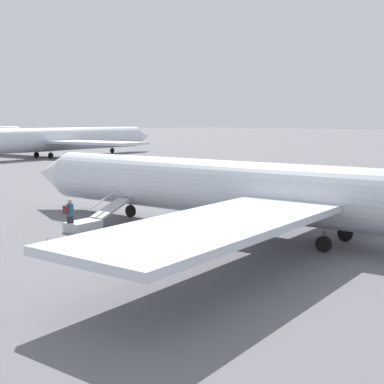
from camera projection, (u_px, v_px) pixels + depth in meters
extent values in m
plane|color=slate|center=(276.00, 238.00, 26.00)|extent=(600.00, 600.00, 0.00)
cylinder|color=silver|center=(277.00, 193.00, 25.70)|extent=(29.63, 8.02, 2.87)
cone|color=silver|center=(55.00, 173.00, 35.32)|extent=(3.60, 3.32, 2.81)
cube|color=silver|center=(214.00, 226.00, 18.76)|extent=(6.70, 13.04, 0.29)
cube|color=silver|center=(361.00, 184.00, 30.96)|extent=(6.70, 13.04, 0.29)
cylinder|color=black|center=(131.00, 211.00, 31.60)|extent=(0.73, 0.30, 0.71)
cylinder|color=#4C4C51|center=(130.00, 203.00, 31.54)|extent=(0.13, 0.13, 0.22)
cylinder|color=black|center=(324.00, 244.00, 23.18)|extent=(0.73, 0.30, 0.71)
cylinder|color=#4C4C51|center=(324.00, 233.00, 23.12)|extent=(0.13, 0.13, 0.22)
cylinder|color=black|center=(345.00, 234.00, 25.24)|extent=(0.73, 0.30, 0.71)
cylinder|color=#4C4C51|center=(346.00, 224.00, 25.18)|extent=(0.13, 0.13, 0.22)
cone|color=silver|center=(26.00, 135.00, 111.51)|extent=(5.18, 5.19, 3.46)
cylinder|color=silver|center=(61.00, 139.00, 83.67)|extent=(11.10, 35.83, 3.56)
cone|color=silver|center=(142.00, 136.00, 99.98)|extent=(4.24, 4.57, 3.49)
cube|color=silver|center=(13.00, 140.00, 87.43)|extent=(15.94, 8.77, 0.36)
cube|color=silver|center=(96.00, 143.00, 77.04)|extent=(15.94, 8.77, 0.36)
cylinder|color=black|center=(112.00, 151.00, 93.54)|extent=(0.40, 0.91, 0.88)
cylinder|color=gray|center=(112.00, 147.00, 93.46)|extent=(0.16, 0.16, 0.28)
cylinder|color=black|center=(36.00, 155.00, 81.93)|extent=(0.40, 0.91, 0.88)
cylinder|color=gray|center=(36.00, 151.00, 81.85)|extent=(0.16, 0.16, 0.28)
cylinder|color=black|center=(51.00, 156.00, 80.14)|extent=(0.40, 0.91, 0.88)
cylinder|color=gray|center=(50.00, 152.00, 80.06)|extent=(0.16, 0.16, 0.28)
cube|color=#B2B2B7|center=(83.00, 226.00, 27.68)|extent=(1.40, 1.97, 0.50)
cube|color=#B2B2B7|center=(111.00, 209.00, 29.19)|extent=(1.28, 2.36, 0.90)
cube|color=#B2B2B7|center=(105.00, 199.00, 29.39)|extent=(0.45, 2.20, 0.85)
cube|color=#23232D|center=(70.00, 224.00, 27.21)|extent=(0.25, 0.31, 0.85)
cylinder|color=#265972|center=(70.00, 210.00, 27.11)|extent=(0.36, 0.36, 0.65)
sphere|color=beige|center=(70.00, 201.00, 27.05)|extent=(0.24, 0.24, 0.24)
cube|color=#592323|center=(66.00, 210.00, 26.89)|extent=(0.31, 0.23, 0.44)
cube|color=black|center=(47.00, 249.00, 23.77)|extent=(0.46, 0.46, 0.03)
cone|color=orange|center=(47.00, 243.00, 23.74)|extent=(0.35, 0.35, 0.51)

